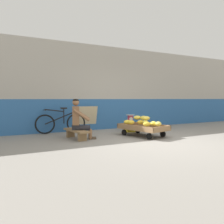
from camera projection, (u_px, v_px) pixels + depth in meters
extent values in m
plane|color=gray|center=(157.00, 142.00, 5.99)|extent=(80.00, 80.00, 0.00)
cube|color=#2D609E|center=(105.00, 114.00, 8.73)|extent=(16.00, 0.30, 1.13)
cube|color=#A8A399|center=(105.00, 73.00, 8.64)|extent=(16.00, 0.30, 1.96)
cube|color=#8E6B47|center=(143.00, 129.00, 6.97)|extent=(1.15, 1.60, 0.05)
cube|color=#8E6B47|center=(134.00, 127.00, 6.70)|extent=(0.37, 1.41, 0.10)
cube|color=#8E6B47|center=(151.00, 125.00, 7.22)|extent=(0.37, 1.41, 0.10)
cube|color=#8E6B47|center=(127.00, 124.00, 7.49)|extent=(0.83, 0.23, 0.10)
cube|color=#8E6B47|center=(162.00, 128.00, 6.44)|extent=(0.83, 0.23, 0.10)
cylinder|color=black|center=(124.00, 132.00, 7.15)|extent=(0.09, 0.19, 0.18)
cylinder|color=black|center=(138.00, 131.00, 7.56)|extent=(0.09, 0.19, 0.18)
cylinder|color=black|center=(149.00, 136.00, 6.39)|extent=(0.09, 0.19, 0.18)
cylinder|color=black|center=(163.00, 134.00, 6.80)|extent=(0.09, 0.19, 0.18)
ellipsoid|color=gold|center=(141.00, 122.00, 7.03)|extent=(0.26, 0.21, 0.13)
ellipsoid|color=yellow|center=(158.00, 124.00, 6.54)|extent=(0.30, 0.29, 0.13)
ellipsoid|color=gold|center=(145.00, 122.00, 6.91)|extent=(0.30, 0.29, 0.13)
ellipsoid|color=gold|center=(127.00, 122.00, 7.07)|extent=(0.25, 0.19, 0.13)
ellipsoid|color=yellow|center=(153.00, 123.00, 6.64)|extent=(0.30, 0.30, 0.13)
ellipsoid|color=gold|center=(147.00, 124.00, 6.46)|extent=(0.25, 0.20, 0.13)
ellipsoid|color=gold|center=(131.00, 122.00, 6.94)|extent=(0.29, 0.25, 0.13)
ellipsoid|color=yellow|center=(137.00, 118.00, 7.20)|extent=(0.28, 0.25, 0.13)
ellipsoid|color=yellow|center=(146.00, 118.00, 7.02)|extent=(0.28, 0.24, 0.13)
ellipsoid|color=gold|center=(144.00, 118.00, 7.06)|extent=(0.28, 0.23, 0.13)
cube|color=olive|center=(76.00, 130.00, 6.47)|extent=(0.43, 1.13, 0.05)
cube|color=olive|center=(70.00, 133.00, 6.79)|extent=(0.25, 0.11, 0.22)
cube|color=olive|center=(82.00, 137.00, 6.16)|extent=(0.25, 0.11, 0.22)
cylinder|color=brown|center=(90.00, 134.00, 6.61)|extent=(0.10, 0.10, 0.27)
cube|color=#4C3D2D|center=(92.00, 137.00, 6.62)|extent=(0.24, 0.16, 0.04)
cylinder|color=#232328|center=(83.00, 127.00, 6.57)|extent=(0.42, 0.27, 0.13)
cylinder|color=brown|center=(90.00, 135.00, 6.43)|extent=(0.10, 0.10, 0.27)
cube|color=#4C3D2D|center=(92.00, 139.00, 6.44)|extent=(0.24, 0.16, 0.04)
cylinder|color=#232328|center=(83.00, 128.00, 6.39)|extent=(0.42, 0.27, 0.13)
cube|color=#232328|center=(76.00, 127.00, 6.46)|extent=(0.31, 0.34, 0.14)
cube|color=brown|center=(76.00, 116.00, 6.44)|extent=(0.28, 0.36, 0.52)
cylinder|color=brown|center=(82.00, 114.00, 6.66)|extent=(0.47, 0.24, 0.36)
cylinder|color=brown|center=(81.00, 115.00, 6.26)|extent=(0.47, 0.24, 0.36)
sphere|color=brown|center=(76.00, 102.00, 6.42)|extent=(0.19, 0.19, 0.19)
ellipsoid|color=black|center=(76.00, 100.00, 6.42)|extent=(0.17, 0.17, 0.09)
cube|color=gold|center=(130.00, 127.00, 7.90)|extent=(0.36, 0.28, 0.30)
cylinder|color=#28282D|center=(130.00, 123.00, 7.89)|extent=(0.20, 0.20, 0.03)
cube|color=#C6384C|center=(130.00, 119.00, 7.88)|extent=(0.16, 0.10, 0.24)
cylinder|color=white|center=(131.00, 119.00, 7.84)|extent=(0.13, 0.01, 0.13)
cylinder|color=#B2B5BA|center=(130.00, 115.00, 7.88)|extent=(0.30, 0.30, 0.01)
torus|color=black|center=(45.00, 124.00, 7.36)|extent=(0.64, 0.11, 0.64)
torus|color=black|center=(76.00, 123.00, 7.75)|extent=(0.64, 0.11, 0.64)
cylinder|color=black|center=(61.00, 118.00, 7.55)|extent=(1.03, 0.13, 0.43)
cylinder|color=black|center=(64.00, 116.00, 7.58)|extent=(0.04, 0.04, 0.48)
cylinder|color=black|center=(54.00, 110.00, 7.45)|extent=(0.62, 0.09, 0.12)
cube|color=black|center=(64.00, 108.00, 7.57)|extent=(0.21, 0.12, 0.05)
cylinder|color=black|center=(45.00, 110.00, 7.34)|extent=(0.07, 0.48, 0.03)
cube|color=#C6B289|center=(87.00, 118.00, 8.20)|extent=(0.70, 0.24, 0.88)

